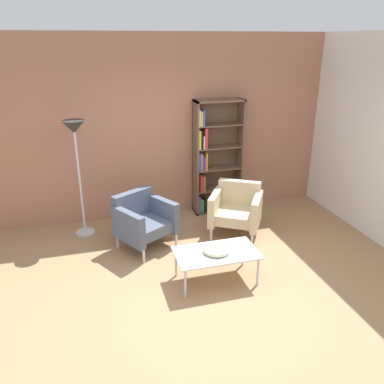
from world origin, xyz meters
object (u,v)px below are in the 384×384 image
object	(u,v)px
bookshelf_tall	(213,159)
decorative_bowl	(217,250)
coffee_table_low	(216,254)
armchair_near_window	(143,220)
floor_lamp_torchiere	(75,141)
armchair_spare_guest	(236,208)

from	to	relation	value
bookshelf_tall	decorative_bowl	distance (m)	2.20
coffee_table_low	decorative_bowl	world-z (taller)	decorative_bowl
coffee_table_low	armchair_near_window	bearing A→B (deg)	122.65
bookshelf_tall	decorative_bowl	world-z (taller)	bookshelf_tall
coffee_table_low	armchair_near_window	distance (m)	1.32
floor_lamp_torchiere	bookshelf_tall	bearing A→B (deg)	7.74
coffee_table_low	bookshelf_tall	bearing A→B (deg)	72.74
bookshelf_tall	floor_lamp_torchiere	bearing A→B (deg)	-172.26
bookshelf_tall	decorative_bowl	size ratio (longest dim) A/B	5.94
coffee_table_low	decorative_bowl	distance (m)	0.07
coffee_table_low	armchair_near_window	size ratio (longest dim) A/B	1.07
coffee_table_low	decorative_bowl	size ratio (longest dim) A/B	3.12
armchair_spare_guest	floor_lamp_torchiere	xyz separation A→B (m)	(-2.22, 0.64, 1.03)
coffee_table_low	armchair_spare_guest	bearing A→B (deg)	57.83
bookshelf_tall	armchair_near_window	bearing A→B (deg)	-145.09
decorative_bowl	floor_lamp_torchiere	distance (m)	2.53
bookshelf_tall	floor_lamp_torchiere	size ratio (longest dim) A/B	1.09
armchair_near_window	armchair_spare_guest	bearing A→B (deg)	-29.97
armchair_spare_guest	floor_lamp_torchiere	distance (m)	2.53
floor_lamp_torchiere	decorative_bowl	bearing A→B (deg)	-49.10
coffee_table_low	armchair_near_window	xyz separation A→B (m)	(-0.71, 1.11, 0.05)
decorative_bowl	armchair_spare_guest	world-z (taller)	armchair_spare_guest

